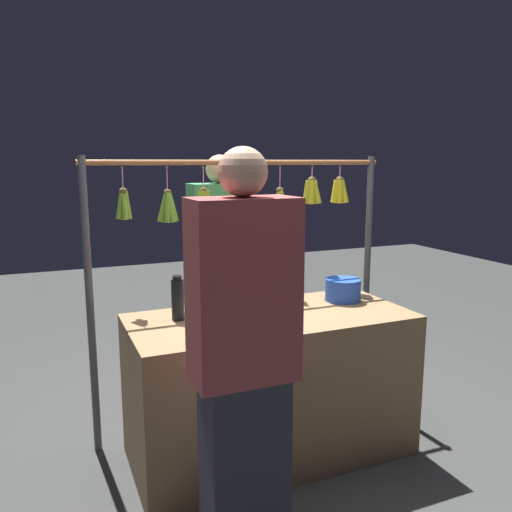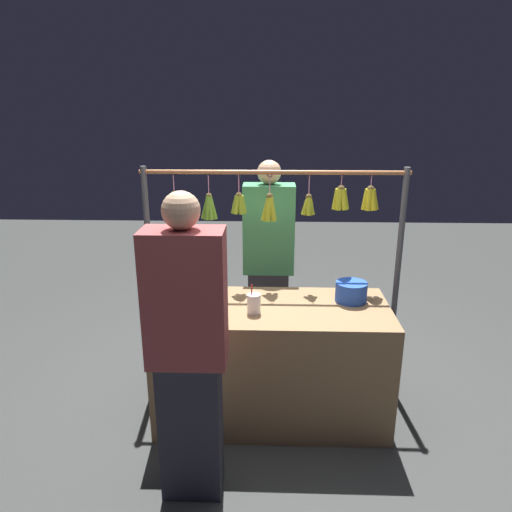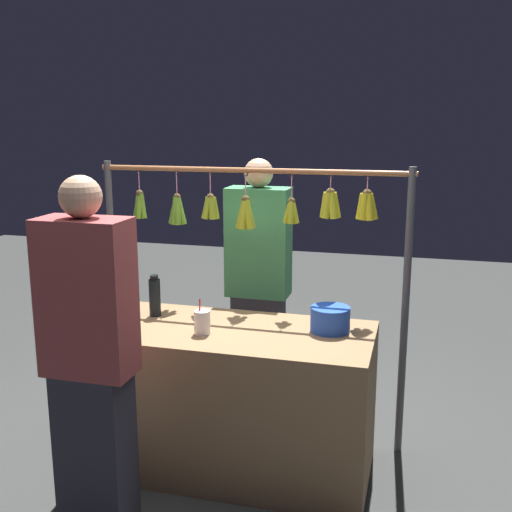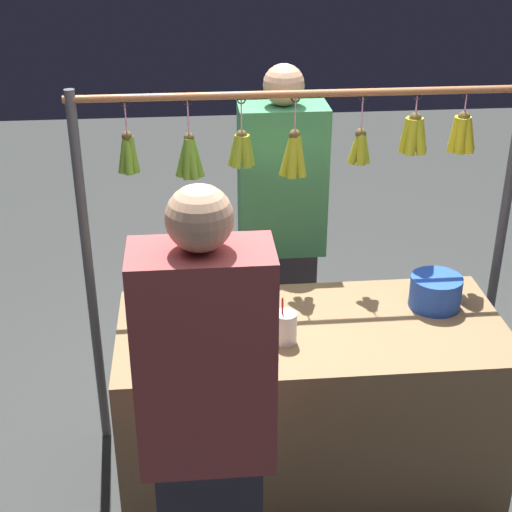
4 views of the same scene
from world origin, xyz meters
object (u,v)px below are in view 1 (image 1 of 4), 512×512
object	(u,v)px
customer_person	(244,371)
drink_cup	(258,312)
water_bottle	(178,299)
vendor_person	(221,284)
blue_bucket	(343,290)

from	to	relation	value
customer_person	drink_cup	bearing A→B (deg)	-117.90
water_bottle	drink_cup	xyz separation A→B (m)	(-0.38, 0.23, -0.05)
water_bottle	customer_person	xyz separation A→B (m)	(-0.05, 0.85, -0.09)
vendor_person	customer_person	size ratio (longest dim) A/B	0.99
blue_bucket	customer_person	distance (m)	1.30
drink_cup	vendor_person	distance (m)	0.87
water_bottle	vendor_person	xyz separation A→B (m)	(-0.47, -0.64, -0.10)
water_bottle	vendor_person	distance (m)	0.80
water_bottle	blue_bucket	world-z (taller)	water_bottle
blue_bucket	customer_person	bearing A→B (deg)	40.19
water_bottle	drink_cup	distance (m)	0.45
blue_bucket	drink_cup	distance (m)	0.70
drink_cup	customer_person	size ratio (longest dim) A/B	0.11
vendor_person	customer_person	distance (m)	1.54
water_bottle	blue_bucket	bearing A→B (deg)	179.69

